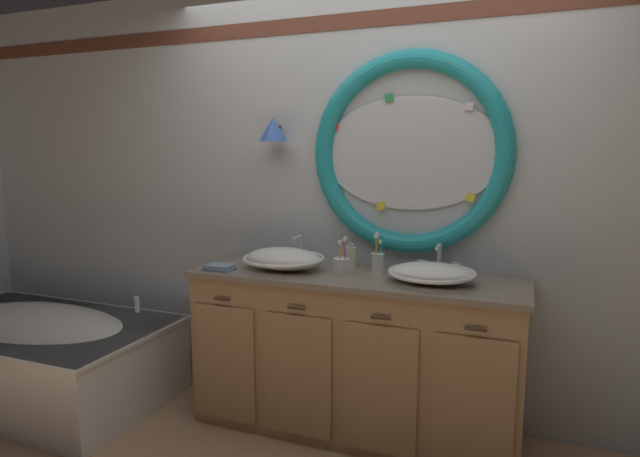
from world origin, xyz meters
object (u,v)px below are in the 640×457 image
Objects in this scene: sink_basin_right at (432,273)px; sink_basin_left at (284,259)px; toothbrush_holder_left at (342,265)px; folded_hand_towel at (219,267)px; bathtub at (38,351)px; toothbrush_holder_right at (378,261)px; soap_dispenser at (351,257)px.

sink_basin_left is at bearing 180.00° from sink_basin_right.
toothbrush_holder_left is at bearing 2.67° from sink_basin_left.
sink_basin_right is 1.19m from folded_hand_towel.
toothbrush_holder_left reaches higher than bathtub.
sink_basin_right is at bearing -22.43° from toothbrush_holder_right.
toothbrush_holder_left is at bearing -89.49° from soap_dispenser.
folded_hand_towel is at bearing -161.50° from toothbrush_holder_right.
soap_dispenser is at bearing 90.51° from toothbrush_holder_left.
bathtub is 2.56m from sink_basin_right.
sink_basin_left is 2.84× the size of folded_hand_towel.
toothbrush_holder_right is (0.17, 0.12, 0.01)m from toothbrush_holder_left.
toothbrush_holder_right reaches higher than sink_basin_left.
soap_dispenser reaches higher than sink_basin_left.
bathtub is at bearing -167.64° from toothbrush_holder_right.
toothbrush_holder_right is (-0.33, 0.13, 0.01)m from sink_basin_right.
sink_basin_right is at bearing 7.35° from folded_hand_towel.
sink_basin_right is 0.35m from toothbrush_holder_right.
toothbrush_holder_left is 1.40× the size of soap_dispenser.
toothbrush_holder_right is at bearing -15.89° from soap_dispenser.
sink_basin_right is (0.85, 0.00, -0.01)m from sink_basin_left.
sink_basin_right reaches higher than bathtub.
bathtub is 2.28m from toothbrush_holder_right.
soap_dispenser is (-0.18, 0.05, 0.00)m from toothbrush_holder_right.
toothbrush_holder_left reaches higher than folded_hand_towel.
toothbrush_holder_right is 0.91m from folded_hand_towel.
toothbrush_holder_right is at bearing 34.08° from toothbrush_holder_left.
toothbrush_holder_right is 1.35× the size of folded_hand_towel.
soap_dispenser is at bearing 28.06° from sink_basin_left.
bathtub is 1.43m from folded_hand_towel.
toothbrush_holder_left is (-0.50, 0.02, -0.00)m from sink_basin_right.
soap_dispenser is (-0.50, 0.18, 0.01)m from sink_basin_right.
toothbrush_holder_right is 0.18m from soap_dispenser.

